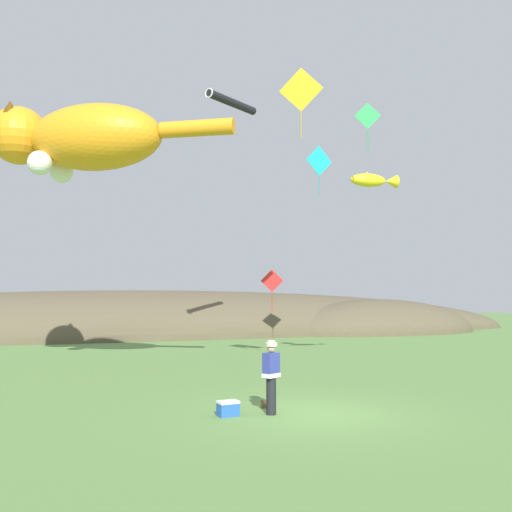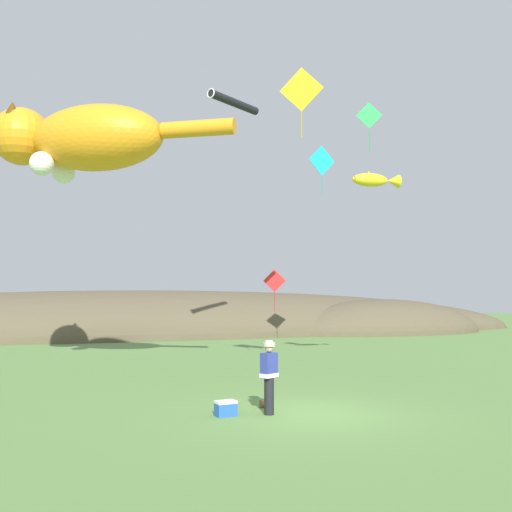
{
  "view_description": "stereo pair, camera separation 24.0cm",
  "coord_description": "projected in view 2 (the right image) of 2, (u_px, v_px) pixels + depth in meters",
  "views": [
    {
      "loc": [
        -6.03,
        -12.79,
        2.9
      ],
      "look_at": [
        0.0,
        4.0,
        4.1
      ],
      "focal_mm": 40.0,
      "sensor_mm": 36.0,
      "label": 1
    },
    {
      "loc": [
        -5.8,
        -12.87,
        2.9
      ],
      "look_at": [
        0.0,
        4.0,
        4.1
      ],
      "focal_mm": 40.0,
      "sensor_mm": 36.0,
      "label": 2
    }
  ],
  "objects": [
    {
      "name": "festival_attendant",
      "position": [
        269.0,
        375.0,
        13.81
      ],
      "size": [
        0.49,
        0.44,
        1.77
      ],
      "color": "black",
      "rests_on": "ground"
    },
    {
      "name": "distant_hill_ridge",
      "position": [
        179.0,
        335.0,
        40.42
      ],
      "size": [
        62.62,
        12.19,
        6.35
      ],
      "color": "brown",
      "rests_on": "ground"
    },
    {
      "name": "kite_spool",
      "position": [
        263.0,
        404.0,
        14.57
      ],
      "size": [
        0.15,
        0.21,
        0.21
      ],
      "color": "olive",
      "rests_on": "ground"
    },
    {
      "name": "kite_tube_streamer",
      "position": [
        234.0,
        102.0,
        25.29
      ],
      "size": [
        2.81,
        1.99,
        0.44
      ],
      "color": "black"
    },
    {
      "name": "kite_giant_cat",
      "position": [
        81.0,
        139.0,
        21.12
      ],
      "size": [
        8.39,
        5.66,
        2.87
      ],
      "color": "orange"
    },
    {
      "name": "kite_fish_windsock",
      "position": [
        375.0,
        180.0,
        23.05
      ],
      "size": [
        2.08,
        0.74,
        0.63
      ],
      "color": "yellow"
    },
    {
      "name": "kite_diamond_gold",
      "position": [
        301.0,
        90.0,
        19.14
      ],
      "size": [
        1.26,
        0.85,
        2.41
      ],
      "color": "yellow"
    },
    {
      "name": "kite_diamond_red",
      "position": [
        275.0,
        281.0,
        26.67
      ],
      "size": [
        0.97,
        0.48,
        1.97
      ],
      "color": "red"
    },
    {
      "name": "picnic_cooler",
      "position": [
        226.0,
        408.0,
        13.6
      ],
      "size": [
        0.53,
        0.39,
        0.36
      ],
      "color": "blue",
      "rests_on": "ground"
    },
    {
      "name": "ground_plane",
      "position": [
        309.0,
        414.0,
        13.83
      ],
      "size": [
        120.0,
        120.0,
        0.0
      ],
      "primitive_type": "plane",
      "color": "#5B8442"
    },
    {
      "name": "kite_diamond_green",
      "position": [
        369.0,
        116.0,
        21.23
      ],
      "size": [
        0.9,
        0.41,
        1.88
      ],
      "color": "green"
    },
    {
      "name": "kite_diamond_teal",
      "position": [
        322.0,
        161.0,
        27.43
      ],
      "size": [
        1.46,
        0.22,
        2.37
      ],
      "color": "#19BFBF"
    }
  ]
}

